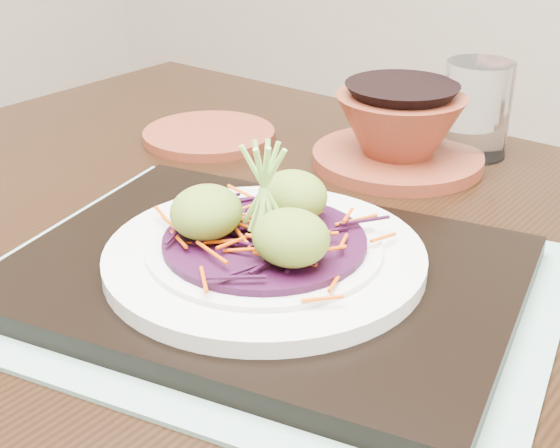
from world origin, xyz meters
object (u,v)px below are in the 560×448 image
Objects in this scene: white_plate at (265,255)px; terracotta_side_plate at (209,135)px; dining_table at (330,366)px; serving_tray at (265,274)px; water_glass at (476,109)px; terracotta_bowl_set at (399,134)px.

terracotta_side_plate is (-0.24, 0.23, -0.02)m from white_plate.
serving_tray is (-0.03, -0.05, 0.10)m from dining_table.
white_plate is at bearing -93.80° from water_glass.
serving_tray reaches higher than terracotta_side_plate.
terracotta_bowl_set is at bearing 87.50° from serving_tray.
terracotta_bowl_set reaches higher than white_plate.
terracotta_side_plate is at bearing -155.39° from water_glass.
serving_tray is 0.02m from white_plate.
terracotta_side_plate is at bearing -166.72° from terracotta_bowl_set.
dining_table is at bearing 54.60° from serving_tray.
terracotta_bowl_set is (-0.03, 0.28, 0.01)m from white_plate.
white_plate is 0.35m from water_glass.
dining_table is at bearing -89.22° from water_glass.
serving_tray is 3.63× the size of water_glass.
water_glass reaches higher than terracotta_bowl_set.
white_plate is at bearing -44.30° from terracotta_side_plate.
serving_tray is at bearing -44.30° from terracotta_side_plate.
terracotta_side_plate is 1.48× the size of water_glass.
water_glass is (-0.00, 0.30, 0.14)m from dining_table.
terracotta_bowl_set is at bearing 108.65° from dining_table.
dining_table is 0.33m from water_glass.
white_plate is 2.36× the size of water_glass.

